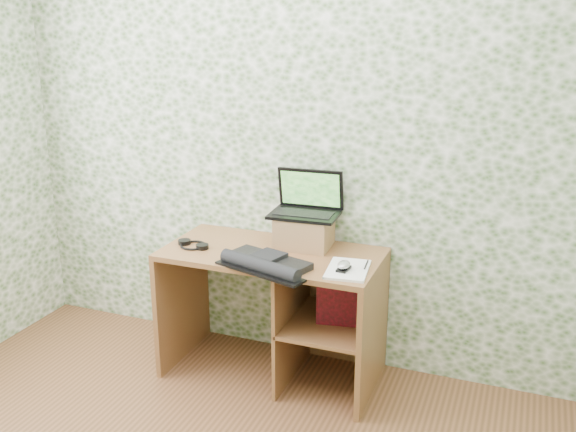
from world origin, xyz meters
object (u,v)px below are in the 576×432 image
at_px(desk, 287,296).
at_px(riser, 304,231).
at_px(laptop, 307,204).
at_px(notepad, 348,270).
at_px(keyboard, 265,263).

bearing_deg(desk, riser, 63.17).
relative_size(laptop, notepad, 1.34).
bearing_deg(notepad, riser, 134.76).
height_order(keyboard, notepad, keyboard).
bearing_deg(notepad, keyboard, -171.31).
height_order(desk, riser, riser).
bearing_deg(laptop, keyboard, -103.93).
bearing_deg(desk, laptop, 69.43).
height_order(riser, keyboard, riser).
bearing_deg(riser, notepad, -38.44).
xyz_separation_m(riser, notepad, (0.33, -0.26, -0.08)).
height_order(laptop, keyboard, laptop).
distance_m(laptop, keyboard, 0.47).
bearing_deg(keyboard, riser, 94.85).
bearing_deg(notepad, desk, 152.50).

